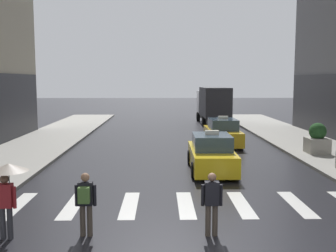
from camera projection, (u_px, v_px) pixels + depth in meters
ground_plane at (193, 243)px, 9.80m from camera, size 160.00×160.00×0.00m
crosswalk_markings at (186, 205)px, 12.78m from camera, size 11.30×2.80×0.01m
taxi_lead at (211, 154)px, 17.51m from camera, size 1.97×4.56×1.80m
taxi_second at (223, 133)px, 24.47m from camera, size 1.97×4.56×1.80m
box_truck at (213, 104)px, 35.53m from camera, size 2.36×7.57×3.35m
pedestrian_with_umbrella at (7, 180)px, 9.86m from camera, size 0.96×0.96×1.94m
pedestrian_with_backpack at (85, 200)px, 10.07m from camera, size 0.55×0.43×1.65m
pedestrian_plain_coat at (212, 200)px, 10.13m from camera, size 0.55×0.24×1.65m
planter_mid_block at (317, 139)px, 20.97m from camera, size 1.10×1.10×1.60m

